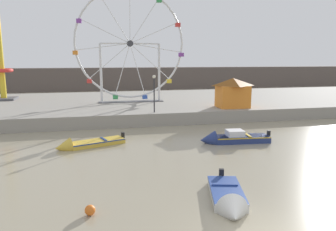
{
  "coord_description": "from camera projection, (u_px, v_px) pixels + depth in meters",
  "views": [
    {
      "loc": [
        -5.74,
        -9.71,
        6.39
      ],
      "look_at": [
        -0.31,
        14.75,
        1.88
      ],
      "focal_mm": 34.6,
      "sensor_mm": 36.0,
      "label": 1
    }
  ],
  "objects": [
    {
      "name": "motorboat_mustard_yellow",
      "position": [
        83.0,
        144.0,
        23.36
      ],
      "size": [
        5.16,
        2.92,
        1.26
      ],
      "rotation": [
        0.0,
        0.0,
        3.49
      ],
      "color": "gold",
      "rests_on": "ground_plane"
    },
    {
      "name": "quay_promenade",
      "position": [
        144.0,
        104.0,
        40.39
      ],
      "size": [
        110.0,
        21.09,
        1.22
      ],
      "primitive_type": "cube",
      "color": "gray",
      "rests_on": "ground_plane"
    },
    {
      "name": "motorboat_pale_grey",
      "position": [
        229.0,
        200.0,
        14.16
      ],
      "size": [
        2.38,
        4.43,
        1.35
      ],
      "rotation": [
        0.0,
        0.0,
        4.46
      ],
      "color": "silver",
      "rests_on": "ground_plane"
    },
    {
      "name": "drop_tower_yellow_tower",
      "position": [
        1.0,
        59.0,
        39.26
      ],
      "size": [
        2.8,
        2.8,
        13.07
      ],
      "color": "gold",
      "rests_on": "quay_promenade"
    },
    {
      "name": "promenade_lamp_near",
      "position": [
        154.0,
        88.0,
        30.51
      ],
      "size": [
        0.32,
        0.32,
        3.55
      ],
      "color": "#2D2D33",
      "rests_on": "quay_promenade"
    },
    {
      "name": "distant_town_skyline",
      "position": [
        125.0,
        79.0,
        64.74
      ],
      "size": [
        140.0,
        3.0,
        4.4
      ],
      "primitive_type": "cube",
      "color": "#564C47",
      "rests_on": "ground_plane"
    },
    {
      "name": "ferris_wheel_white_frame",
      "position": [
        130.0,
        45.0,
        37.05
      ],
      "size": [
        12.72,
        1.2,
        13.01
      ],
      "color": "silver",
      "rests_on": "quay_promenade"
    },
    {
      "name": "motorboat_navy_blue",
      "position": [
        229.0,
        138.0,
        24.62
      ],
      "size": [
        5.55,
        1.86,
        1.38
      ],
      "rotation": [
        0.0,
        0.0,
        3.06
      ],
      "color": "navy",
      "rests_on": "ground_plane"
    },
    {
      "name": "mooring_buoy_orange",
      "position": [
        90.0,
        210.0,
        13.25
      ],
      "size": [
        0.44,
        0.44,
        0.44
      ],
      "primitive_type": "sphere",
      "color": "orange",
      "rests_on": "ground_plane"
    },
    {
      "name": "carnival_booth_orange_canopy",
      "position": [
        233.0,
        92.0,
        33.76
      ],
      "size": [
        3.51,
        2.79,
        3.07
      ],
      "rotation": [
        0.0,
        0.0,
        -0.04
      ],
      "color": "orange",
      "rests_on": "quay_promenade"
    }
  ]
}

